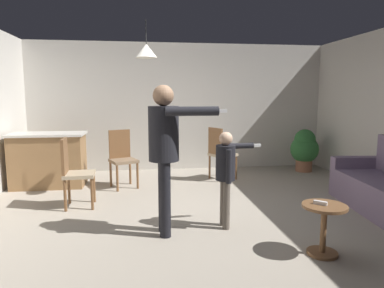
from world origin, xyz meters
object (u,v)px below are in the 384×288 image
at_px(person_child, 226,169).
at_px(dining_chair_by_counter, 220,151).
at_px(person_adult, 165,143).
at_px(dining_chair_near_wall, 74,170).
at_px(dining_chair_centre_back, 122,156).
at_px(side_table_by_couch, 324,223).
at_px(spare_remote_on_table, 320,203).
at_px(potted_plant_corner, 305,148).
at_px(kitchen_counter, 49,160).

height_order(person_child, dining_chair_by_counter, person_child).
height_order(person_adult, dining_chair_by_counter, person_adult).
relative_size(dining_chair_near_wall, dining_chair_centre_back, 1.00).
bearing_deg(dining_chair_by_counter, side_table_by_couch, -21.45).
distance_m(person_adult, dining_chair_by_counter, 2.81).
bearing_deg(person_adult, dining_chair_centre_back, -166.38).
relative_size(dining_chair_by_counter, spare_remote_on_table, 7.69).
distance_m(person_child, dining_chair_near_wall, 2.24).
bearing_deg(potted_plant_corner, person_child, -129.80).
height_order(potted_plant_corner, spare_remote_on_table, potted_plant_corner).
height_order(dining_chair_by_counter, dining_chair_centre_back, same).
distance_m(side_table_by_couch, potted_plant_corner, 4.05).
distance_m(side_table_by_couch, dining_chair_by_counter, 3.28).
relative_size(side_table_by_couch, dining_chair_near_wall, 0.52).
height_order(person_adult, potted_plant_corner, person_adult).
relative_size(kitchen_counter, spare_remote_on_table, 9.69).
xyz_separation_m(dining_chair_near_wall, dining_chair_centre_back, (0.61, 1.05, 0.00)).
height_order(dining_chair_near_wall, potted_plant_corner, dining_chair_near_wall).
bearing_deg(dining_chair_near_wall, kitchen_counter, -155.43).
xyz_separation_m(side_table_by_couch, dining_chair_near_wall, (-2.77, 1.91, 0.22)).
distance_m(kitchen_counter, dining_chair_centre_back, 1.30).
distance_m(kitchen_counter, dining_chair_by_counter, 3.10).
height_order(person_adult, spare_remote_on_table, person_adult).
xyz_separation_m(person_adult, dining_chair_near_wall, (-1.24, 1.16, -0.52)).
distance_m(side_table_by_couch, person_child, 1.24).
relative_size(person_adult, dining_chair_by_counter, 1.71).
bearing_deg(person_adult, spare_remote_on_table, 61.41).
bearing_deg(dining_chair_by_counter, person_child, -38.25).
xyz_separation_m(kitchen_counter, side_table_by_couch, (3.44, -3.16, -0.15)).
bearing_deg(side_table_by_couch, dining_chair_by_counter, 96.06).
bearing_deg(dining_chair_by_counter, dining_chair_centre_back, -108.50).
xyz_separation_m(person_adult, spare_remote_on_table, (1.49, -0.74, -0.53)).
bearing_deg(person_child, person_adult, -85.14).
height_order(side_table_by_couch, person_adult, person_adult).
bearing_deg(person_child, spare_remote_on_table, 38.82).
relative_size(dining_chair_by_counter, dining_chair_near_wall, 1.00).
height_order(side_table_by_couch, dining_chair_near_wall, dining_chair_near_wall).
height_order(kitchen_counter, side_table_by_couch, kitchen_counter).
bearing_deg(side_table_by_couch, dining_chair_centre_back, 126.06).
height_order(dining_chair_near_wall, dining_chair_centre_back, same).
xyz_separation_m(side_table_by_couch, potted_plant_corner, (1.59, 3.72, 0.17)).
distance_m(person_child, potted_plant_corner, 3.74).
bearing_deg(dining_chair_centre_back, kitchen_counter, -31.49).
bearing_deg(kitchen_counter, person_child, -41.11).
distance_m(side_table_by_couch, dining_chair_centre_back, 3.67).
bearing_deg(potted_plant_corner, person_adult, -136.46).
bearing_deg(dining_chair_near_wall, dining_chair_centre_back, 146.21).
relative_size(person_adult, spare_remote_on_table, 13.19).
bearing_deg(potted_plant_corner, kitchen_counter, -173.65).
height_order(person_child, dining_chair_centre_back, person_child).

